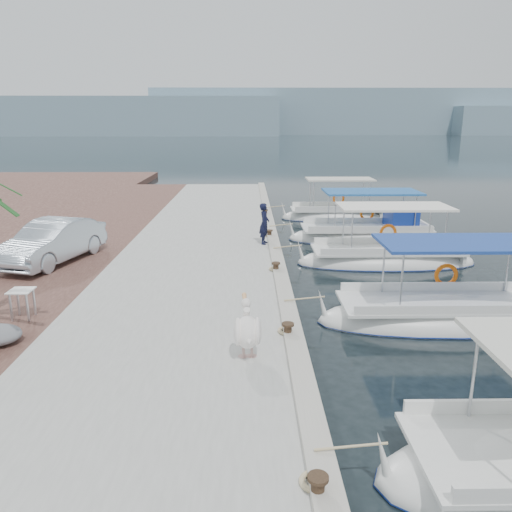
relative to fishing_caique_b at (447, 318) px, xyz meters
The scene contains 14 objects.
ground 4.36m from the fishing_caique_b, 159.37° to the left, with size 400.00×400.00×0.00m, color black.
concrete_quay 9.64m from the fishing_caique_b, 137.29° to the left, with size 6.00×40.00×0.50m, color #A0A09A.
quay_curb 7.84m from the fishing_caique_b, 123.35° to the left, with size 0.44×40.00×0.12m, color #A7A294.
cobblestone_strip 13.74m from the fishing_caique_b, 151.59° to the left, with size 4.00×40.00×0.50m, color #4D2F29.
distant_hills 204.77m from the fishing_caique_b, 82.83° to the left, with size 330.00×60.00×18.00m.
fishing_caique_b is the anchor object (origin of this frame).
fishing_caique_c 5.67m from the fishing_caique_b, 91.21° to the left, with size 6.75×2.18×2.83m.
fishing_caique_d 9.69m from the fishing_caique_b, 89.34° to the left, with size 7.00×2.44×2.83m.
fishing_caique_e 14.71m from the fishing_caique_b, 91.92° to the left, with size 6.00×2.01×2.83m.
mooring_bollards 5.40m from the fishing_caique_b, 145.58° to the left, with size 0.28×20.28×0.33m.
pelican 6.17m from the fishing_caique_b, 151.26° to the right, with size 0.56×1.47×1.14m.
fisherman 8.47m from the fishing_caique_b, 123.95° to the left, with size 0.59×0.39×1.62m, color black.
parked_car 12.86m from the fishing_caique_b, 159.97° to the left, with size 1.54×4.40×1.45m, color #AEBBC7.
folding_table 10.94m from the fishing_caique_b, behind, with size 0.55×0.55×0.73m.
Camera 1 is at (-1.23, -13.90, 5.20)m, focal length 35.00 mm.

